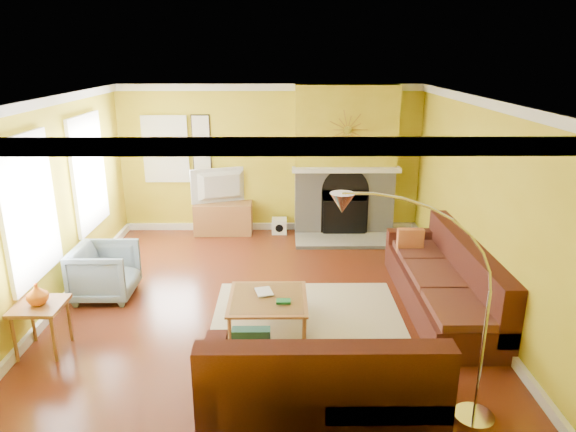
{
  "coord_description": "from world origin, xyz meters",
  "views": [
    {
      "loc": [
        0.24,
        -6.3,
        3.23
      ],
      "look_at": [
        0.3,
        0.4,
        1.09
      ],
      "focal_mm": 32.0,
      "sensor_mm": 36.0,
      "label": 1
    }
  ],
  "objects_px": {
    "arc_lamp": "(419,316)",
    "media_console": "(223,218)",
    "coffee_table": "(268,311)",
    "side_table": "(43,328)",
    "sectional_sofa": "(357,295)",
    "armchair": "(105,272)"
  },
  "relations": [
    {
      "from": "arc_lamp",
      "to": "media_console",
      "type": "bearing_deg",
      "value": 113.76
    },
    {
      "from": "coffee_table",
      "to": "side_table",
      "type": "relative_size",
      "value": 1.64
    },
    {
      "from": "media_console",
      "to": "side_table",
      "type": "xyz_separation_m",
      "value": [
        -1.58,
        -3.97,
        0.0
      ]
    },
    {
      "from": "coffee_table",
      "to": "media_console",
      "type": "height_order",
      "value": "media_console"
    },
    {
      "from": "arc_lamp",
      "to": "sectional_sofa",
      "type": "bearing_deg",
      "value": 99.5
    },
    {
      "from": "coffee_table",
      "to": "arc_lamp",
      "type": "distance_m",
      "value": 2.38
    },
    {
      "from": "sectional_sofa",
      "to": "media_console",
      "type": "relative_size",
      "value": 3.74
    },
    {
      "from": "arc_lamp",
      "to": "armchair",
      "type": "bearing_deg",
      "value": 144.64
    },
    {
      "from": "media_console",
      "to": "armchair",
      "type": "xyz_separation_m",
      "value": [
        -1.32,
        -2.61,
        0.08
      ]
    },
    {
      "from": "coffee_table",
      "to": "arc_lamp",
      "type": "relative_size",
      "value": 0.44
    },
    {
      "from": "arc_lamp",
      "to": "side_table",
      "type": "bearing_deg",
      "value": 162.74
    },
    {
      "from": "coffee_table",
      "to": "side_table",
      "type": "bearing_deg",
      "value": -167.57
    },
    {
      "from": "armchair",
      "to": "side_table",
      "type": "bearing_deg",
      "value": 169.25
    },
    {
      "from": "coffee_table",
      "to": "side_table",
      "type": "height_order",
      "value": "side_table"
    },
    {
      "from": "sectional_sofa",
      "to": "media_console",
      "type": "bearing_deg",
      "value": 119.69
    },
    {
      "from": "coffee_table",
      "to": "side_table",
      "type": "xyz_separation_m",
      "value": [
        -2.5,
        -0.55,
        0.1
      ]
    },
    {
      "from": "media_console",
      "to": "side_table",
      "type": "bearing_deg",
      "value": -111.75
    },
    {
      "from": "sectional_sofa",
      "to": "armchair",
      "type": "relative_size",
      "value": 4.87
    },
    {
      "from": "coffee_table",
      "to": "armchair",
      "type": "distance_m",
      "value": 2.39
    },
    {
      "from": "sectional_sofa",
      "to": "arc_lamp",
      "type": "height_order",
      "value": "arc_lamp"
    },
    {
      "from": "sectional_sofa",
      "to": "arc_lamp",
      "type": "xyz_separation_m",
      "value": [
        0.28,
        -1.67,
        0.63
      ]
    },
    {
      "from": "armchair",
      "to": "arc_lamp",
      "type": "bearing_deg",
      "value": -125.36
    }
  ]
}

